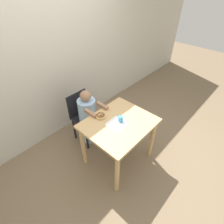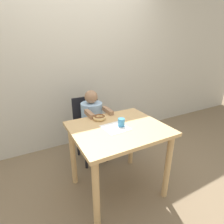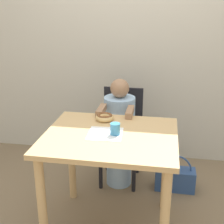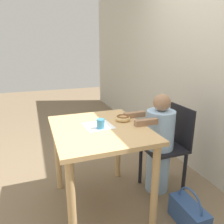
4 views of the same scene
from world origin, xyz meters
TOP-DOWN VIEW (x-y plane):
  - ground_plane at (0.00, 0.00)m, footprint 12.00×12.00m
  - wall_back at (0.00, 1.26)m, footprint 8.00×0.05m
  - dining_table at (0.00, 0.00)m, footprint 0.91×0.77m
  - chair at (-0.03, 0.73)m, footprint 0.37×0.40m
  - child_figure at (-0.03, 0.62)m, footprint 0.28×0.47m
  - donut at (-0.09, 0.25)m, footprint 0.14×0.14m
  - napkin at (-0.04, -0.00)m, footprint 0.25×0.25m
  - handbag at (0.49, 0.61)m, footprint 0.36×0.15m
  - cup at (0.03, -0.00)m, footprint 0.07×0.07m

SIDE VIEW (x-z plane):
  - ground_plane at x=0.00m, z-range 0.00..0.00m
  - handbag at x=0.49m, z-range -0.06..0.28m
  - chair at x=-0.03m, z-range 0.03..0.90m
  - child_figure at x=-0.03m, z-range -0.01..1.00m
  - dining_table at x=0.00m, z-range 0.25..1.03m
  - napkin at x=-0.04m, z-range 0.78..0.78m
  - donut at x=-0.09m, z-range 0.78..0.83m
  - cup at x=0.03m, z-range 0.78..0.86m
  - wall_back at x=0.00m, z-range 0.00..2.50m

